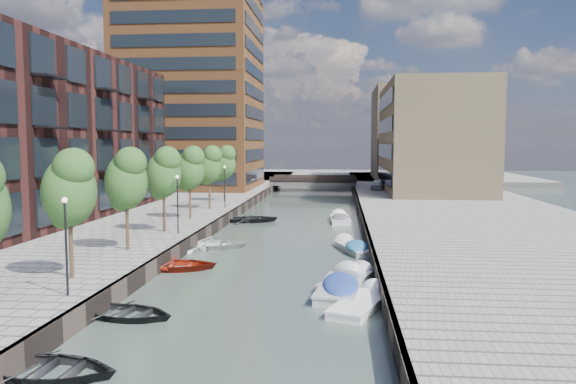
# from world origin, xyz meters

# --- Properties ---
(water) EXTENTS (300.00, 300.00, 0.00)m
(water) POSITION_xyz_m (0.00, 40.00, 0.00)
(water) COLOR #38473F
(water) RESTS_ON ground
(quay_right) EXTENTS (20.00, 140.00, 1.00)m
(quay_right) POSITION_xyz_m (16.00, 40.00, 0.50)
(quay_right) COLOR gray
(quay_right) RESTS_ON ground
(quay_wall_left) EXTENTS (0.25, 140.00, 1.00)m
(quay_wall_left) POSITION_xyz_m (-6.10, 40.00, 0.50)
(quay_wall_left) COLOR #332823
(quay_wall_left) RESTS_ON ground
(quay_wall_right) EXTENTS (0.25, 140.00, 1.00)m
(quay_wall_right) POSITION_xyz_m (6.10, 40.00, 0.50)
(quay_wall_right) COLOR #332823
(quay_wall_right) RESTS_ON ground
(far_closure) EXTENTS (80.00, 40.00, 1.00)m
(far_closure) POSITION_xyz_m (0.00, 100.00, 0.50)
(far_closure) COLOR gray
(far_closure) RESTS_ON ground
(apartment_block) EXTENTS (8.00, 38.00, 14.00)m
(apartment_block) POSITION_xyz_m (-20.00, 30.00, 8.00)
(apartment_block) COLOR black
(apartment_block) RESTS_ON quay_left
(tower) EXTENTS (18.00, 18.00, 30.00)m
(tower) POSITION_xyz_m (-17.00, 65.00, 16.00)
(tower) COLOR brown
(tower) RESTS_ON quay_left
(tan_block_near) EXTENTS (12.00, 25.00, 14.00)m
(tan_block_near) POSITION_xyz_m (16.00, 62.00, 8.00)
(tan_block_near) COLOR tan
(tan_block_near) RESTS_ON quay_right
(tan_block_far) EXTENTS (12.00, 20.00, 16.00)m
(tan_block_far) POSITION_xyz_m (16.00, 88.00, 9.00)
(tan_block_far) COLOR tan
(tan_block_far) RESTS_ON quay_right
(bridge) EXTENTS (13.00, 6.00, 1.30)m
(bridge) POSITION_xyz_m (0.00, 72.00, 1.39)
(bridge) COLOR gray
(bridge) RESTS_ON ground
(tree_1) EXTENTS (2.50, 2.50, 5.95)m
(tree_1) POSITION_xyz_m (-8.50, 11.00, 5.31)
(tree_1) COLOR #382619
(tree_1) RESTS_ON quay_left
(tree_2) EXTENTS (2.50, 2.50, 5.95)m
(tree_2) POSITION_xyz_m (-8.50, 18.00, 5.31)
(tree_2) COLOR #382619
(tree_2) RESTS_ON quay_left
(tree_3) EXTENTS (2.50, 2.50, 5.95)m
(tree_3) POSITION_xyz_m (-8.50, 25.00, 5.31)
(tree_3) COLOR #382619
(tree_3) RESTS_ON quay_left
(tree_4) EXTENTS (2.50, 2.50, 5.95)m
(tree_4) POSITION_xyz_m (-8.50, 32.00, 5.31)
(tree_4) COLOR #382619
(tree_4) RESTS_ON quay_left
(tree_5) EXTENTS (2.50, 2.50, 5.95)m
(tree_5) POSITION_xyz_m (-8.50, 39.00, 5.31)
(tree_5) COLOR #382619
(tree_5) RESTS_ON quay_left
(tree_6) EXTENTS (2.50, 2.50, 5.95)m
(tree_6) POSITION_xyz_m (-8.50, 46.00, 5.31)
(tree_6) COLOR #382619
(tree_6) RESTS_ON quay_left
(lamp_0) EXTENTS (0.24, 0.24, 4.12)m
(lamp_0) POSITION_xyz_m (-7.20, 8.00, 3.51)
(lamp_0) COLOR black
(lamp_0) RESTS_ON quay_left
(lamp_1) EXTENTS (0.24, 0.24, 4.12)m
(lamp_1) POSITION_xyz_m (-7.20, 24.00, 3.51)
(lamp_1) COLOR black
(lamp_1) RESTS_ON quay_left
(lamp_2) EXTENTS (0.24, 0.24, 4.12)m
(lamp_2) POSITION_xyz_m (-7.20, 40.00, 3.51)
(lamp_2) COLOR black
(lamp_2) RESTS_ON quay_left
(sloop_0) EXTENTS (4.79, 3.88, 0.88)m
(sloop_0) POSITION_xyz_m (-4.80, 8.36, 0.00)
(sloop_0) COLOR black
(sloop_0) RESTS_ON ground
(sloop_1) EXTENTS (4.66, 3.43, 0.93)m
(sloop_1) POSITION_xyz_m (-4.98, 2.30, 0.00)
(sloop_1) COLOR black
(sloop_1) RESTS_ON ground
(sloop_2) EXTENTS (5.19, 4.00, 1.00)m
(sloop_2) POSITION_xyz_m (-5.40, 17.38, 0.00)
(sloop_2) COLOR #9C2211
(sloop_2) RESTS_ON ground
(sloop_3) EXTENTS (5.71, 4.57, 1.05)m
(sloop_3) POSITION_xyz_m (-4.81, 23.81, 0.00)
(sloop_3) COLOR white
(sloop_3) RESTS_ON ground
(sloop_4) EXTENTS (5.76, 4.74, 1.04)m
(sloop_4) POSITION_xyz_m (-4.15, 37.38, 0.00)
(sloop_4) COLOR black
(sloop_4) RESTS_ON ground
(motorboat_0) EXTENTS (2.65, 5.79, 1.86)m
(motorboat_0) POSITION_xyz_m (4.24, 13.46, 0.23)
(motorboat_0) COLOR #ADAEAC
(motorboat_0) RESTS_ON ground
(motorboat_1) EXTENTS (3.18, 4.85, 1.53)m
(motorboat_1) POSITION_xyz_m (4.59, 15.05, 0.19)
(motorboat_1) COLOR #BABBB8
(motorboat_1) RESTS_ON ground
(motorboat_2) EXTENTS (3.09, 4.87, 1.54)m
(motorboat_2) POSITION_xyz_m (5.19, 11.00, 0.09)
(motorboat_2) COLOR white
(motorboat_2) RESTS_ON ground
(motorboat_3) EXTENTS (3.11, 5.09, 1.60)m
(motorboat_3) POSITION_xyz_m (5.08, 24.05, 0.20)
(motorboat_3) COLOR #B0AFAE
(motorboat_3) RESTS_ON ground
(motorboat_4) EXTENTS (1.99, 5.08, 1.66)m
(motorboat_4) POSITION_xyz_m (4.08, 38.58, 0.20)
(motorboat_4) COLOR silver
(motorboat_4) RESTS_ON ground
(car) EXTENTS (2.35, 4.40, 1.42)m
(car) POSITION_xyz_m (9.18, 63.28, 1.71)
(car) COLOR silver
(car) RESTS_ON quay_right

